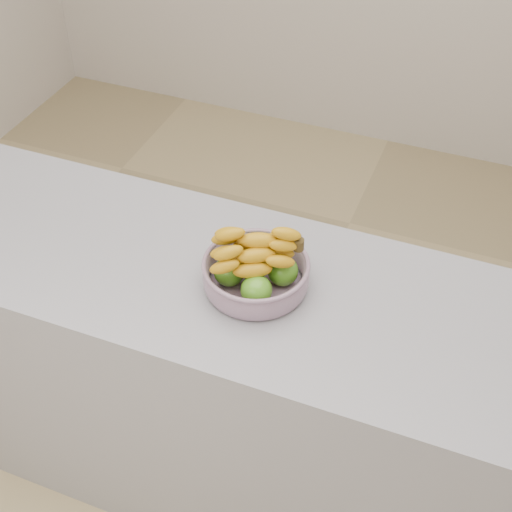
{
  "coord_description": "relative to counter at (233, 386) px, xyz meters",
  "views": [
    {
      "loc": [
        0.54,
        -1.37,
        2.16
      ],
      "look_at": [
        0.07,
        -0.17,
        1.0
      ],
      "focal_mm": 50.0,
      "sensor_mm": 36.0,
      "label": 1
    }
  ],
  "objects": [
    {
      "name": "ground",
      "position": [
        0.0,
        0.17,
        -0.45
      ],
      "size": [
        4.0,
        4.0,
        0.0
      ],
      "primitive_type": "plane",
      "color": "tan",
      "rests_on": "ground"
    },
    {
      "name": "counter",
      "position": [
        0.0,
        0.0,
        0.0
      ],
      "size": [
        2.0,
        0.6,
        0.9
      ],
      "primitive_type": "cube",
      "color": "#A0A0A8",
      "rests_on": "ground"
    },
    {
      "name": "fruit_bowl",
      "position": [
        0.07,
        -0.0,
        0.5
      ],
      "size": [
        0.27,
        0.27,
        0.17
      ],
      "rotation": [
        0.0,
        0.0,
        0.39
      ],
      "color": "#ABB3CD",
      "rests_on": "counter"
    }
  ]
}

